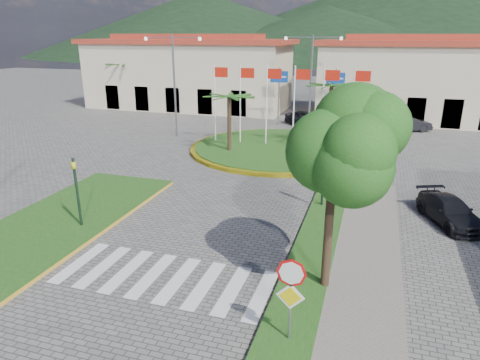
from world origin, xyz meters
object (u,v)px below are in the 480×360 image
(roundabout_island, at_px, (277,148))
(car_dark_a, at_px, (306,118))
(deciduous_tree, at_px, (335,137))
(car_dark_b, at_px, (407,124))
(stop_sign, at_px, (291,288))
(white_van, at_px, (256,110))
(car_side_right, at_px, (450,211))

(roundabout_island, xyz_separation_m, car_dark_a, (0.48, 9.72, 0.49))
(roundabout_island, relative_size, deciduous_tree, 1.87)
(deciduous_tree, relative_size, car_dark_b, 1.68)
(roundabout_island, distance_m, stop_sign, 20.69)
(stop_sign, height_order, car_dark_a, stop_sign)
(roundabout_island, distance_m, deciduous_tree, 18.55)
(roundabout_island, bearing_deg, car_dark_b, 46.44)
(roundabout_island, height_order, car_dark_b, roundabout_island)
(white_van, xyz_separation_m, car_side_right, (15.42, -23.00, -0.01))
(white_van, relative_size, car_dark_b, 1.03)
(deciduous_tree, xyz_separation_m, white_van, (-10.75, 30.03, -4.59))
(car_dark_a, bearing_deg, deciduous_tree, -155.06)
(deciduous_tree, bearing_deg, stop_sign, -101.18)
(deciduous_tree, height_order, car_dark_a, deciduous_tree)
(deciduous_tree, bearing_deg, roundabout_island, 107.91)
(stop_sign, height_order, car_dark_b, stop_sign)
(deciduous_tree, bearing_deg, car_dark_a, 100.62)
(white_van, distance_m, car_dark_b, 14.92)
(white_van, bearing_deg, deciduous_tree, -155.86)
(roundabout_island, xyz_separation_m, car_side_right, (10.16, -9.97, 0.40))
(roundabout_island, distance_m, car_side_right, 14.24)
(white_van, xyz_separation_m, car_dark_b, (14.57, -3.24, 0.09))
(white_van, height_order, car_dark_a, car_dark_a)
(car_dark_a, bearing_deg, roundabout_island, -168.52)
(deciduous_tree, xyz_separation_m, car_dark_b, (3.82, 26.79, -4.51))
(car_side_right, bearing_deg, car_dark_b, 69.95)
(deciduous_tree, height_order, car_dark_b, deciduous_tree)
(white_van, xyz_separation_m, car_dark_a, (5.74, -3.31, 0.09))
(car_side_right, bearing_deg, deciduous_tree, -146.07)
(deciduous_tree, distance_m, car_side_right, 9.61)
(white_van, bearing_deg, car_dark_b, -98.10)
(car_dark_b, relative_size, car_side_right, 1.03)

